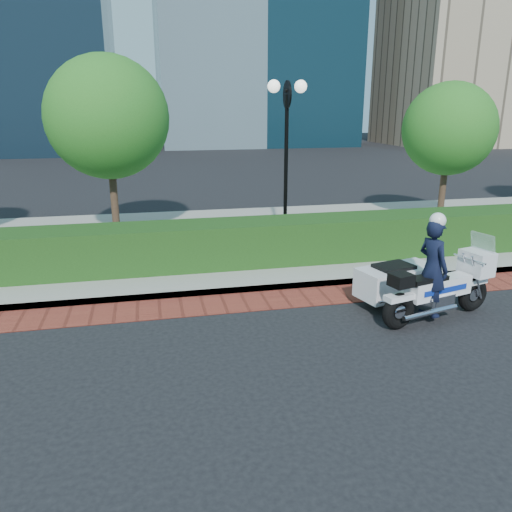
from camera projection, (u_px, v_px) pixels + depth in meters
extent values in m
plane|color=black|center=(309.00, 330.00, 8.66)|extent=(120.00, 120.00, 0.00)
cube|color=maroon|center=(285.00, 299.00, 10.06)|extent=(60.00, 1.00, 0.01)
cube|color=gray|center=(243.00, 239.00, 14.25)|extent=(60.00, 8.00, 0.15)
cube|color=black|center=(262.00, 241.00, 11.84)|extent=(18.00, 1.20, 1.00)
cylinder|color=black|center=(285.00, 237.00, 13.64)|extent=(0.30, 0.30, 0.30)
cylinder|color=black|center=(286.00, 169.00, 13.10)|extent=(0.10, 0.10, 3.70)
cylinder|color=black|center=(287.00, 95.00, 12.56)|extent=(0.04, 0.70, 0.70)
sphere|color=white|center=(274.00, 86.00, 12.43)|extent=(0.32, 0.32, 0.32)
sphere|color=white|center=(301.00, 86.00, 12.58)|extent=(0.32, 0.32, 0.32)
cylinder|color=#332319|center=(114.00, 201.00, 13.67)|extent=(0.20, 0.20, 2.17)
sphere|color=#1A5916|center=(108.00, 117.00, 13.03)|extent=(3.20, 3.20, 3.20)
cylinder|color=#332319|center=(442.00, 192.00, 15.73)|extent=(0.20, 0.20, 1.92)
sphere|color=#1A5916|center=(449.00, 129.00, 15.17)|extent=(2.80, 2.80, 2.80)
torus|color=black|center=(398.00, 311.00, 8.62)|extent=(0.69, 0.36, 0.66)
torus|color=black|center=(472.00, 294.00, 9.40)|extent=(0.69, 0.36, 0.66)
cube|color=silver|center=(439.00, 287.00, 8.93)|extent=(1.34, 0.63, 0.34)
cube|color=silver|center=(435.00, 300.00, 8.97)|extent=(0.63, 0.53, 0.28)
cube|color=silver|center=(477.00, 263.00, 9.22)|extent=(0.53, 0.63, 0.45)
cube|color=silver|center=(483.00, 244.00, 9.16)|extent=(0.24, 0.52, 0.40)
cube|color=black|center=(427.00, 279.00, 8.74)|extent=(0.80, 0.48, 0.10)
cube|color=black|center=(401.00, 280.00, 8.46)|extent=(0.42, 0.40, 0.22)
cube|color=silver|center=(397.00, 281.00, 9.61)|extent=(1.68, 1.06, 0.55)
cube|color=black|center=(394.00, 267.00, 9.48)|extent=(0.80, 0.66, 0.08)
torus|color=black|center=(375.00, 286.00, 10.05)|extent=(0.53, 0.28, 0.50)
imported|color=black|center=(433.00, 268.00, 8.73)|extent=(0.56, 0.71, 1.73)
sphere|color=white|center=(438.00, 221.00, 8.48)|extent=(0.28, 0.28, 0.28)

